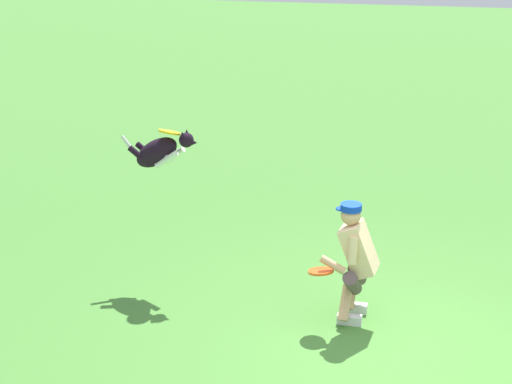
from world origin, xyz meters
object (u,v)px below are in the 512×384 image
at_px(dog, 160,152).
at_px(frisbee_held, 321,271).
at_px(person, 355,258).
at_px(frisbee_flying, 169,132).

distance_m(dog, frisbee_held, 2.38).
bearing_deg(person, frisbee_held, 38.35).
bearing_deg(person, frisbee_flying, -10.30).
height_order(dog, frisbee_flying, frisbee_flying).
height_order(frisbee_flying, frisbee_held, frisbee_flying).
bearing_deg(dog, frisbee_flying, -6.79).
bearing_deg(person, dog, -10.23).
bearing_deg(frisbee_flying, dog, -14.69).
height_order(person, frisbee_flying, frisbee_flying).
xyz_separation_m(person, frisbee_held, (0.32, 0.21, -0.09)).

